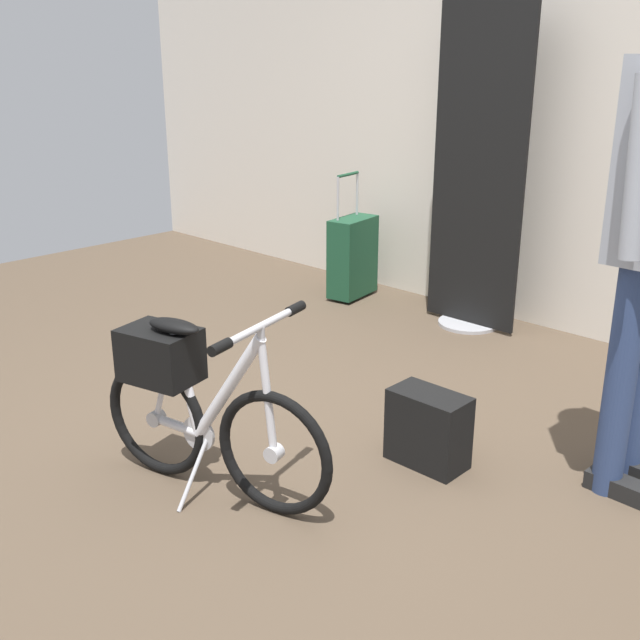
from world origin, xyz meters
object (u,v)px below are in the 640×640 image
(backpack_on_floor, at_px, (429,429))
(folding_bike_foreground, at_px, (194,400))
(floor_banner_stand, at_px, (477,188))
(rolling_suitcase, at_px, (353,256))

(backpack_on_floor, bearing_deg, folding_bike_foreground, -124.99)
(floor_banner_stand, bearing_deg, rolling_suitcase, -175.51)
(backpack_on_floor, bearing_deg, rolling_suitcase, 139.59)
(floor_banner_stand, distance_m, rolling_suitcase, 1.04)
(floor_banner_stand, height_order, rolling_suitcase, floor_banner_stand)
(floor_banner_stand, bearing_deg, backpack_on_floor, -61.71)
(rolling_suitcase, relative_size, backpack_on_floor, 2.65)
(folding_bike_foreground, distance_m, rolling_suitcase, 2.49)
(rolling_suitcase, xyz_separation_m, backpack_on_floor, (1.70, -1.45, -0.13))
(floor_banner_stand, height_order, folding_bike_foreground, floor_banner_stand)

